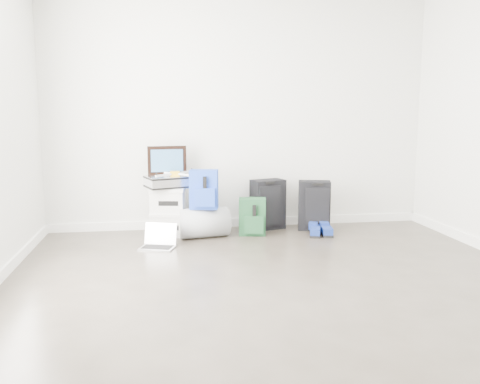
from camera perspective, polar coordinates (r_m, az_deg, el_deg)
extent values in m
plane|color=#332E25|center=(3.83, 5.79, -12.05)|extent=(5.00, 5.00, 0.00)
cube|color=silver|center=(6.03, -0.04, 8.77)|extent=(4.50, 0.02, 2.70)
cube|color=white|center=(6.16, -0.02, -3.41)|extent=(4.50, 0.02, 0.10)
cube|color=silver|center=(5.76, -8.02, -3.69)|extent=(0.41, 0.35, 0.24)
cube|color=silver|center=(5.73, -8.05, -2.37)|extent=(0.43, 0.37, 0.04)
cube|color=silver|center=(5.71, -8.08, -1.03)|extent=(0.41, 0.35, 0.24)
cube|color=silver|center=(5.69, -8.11, 0.32)|extent=(0.43, 0.37, 0.04)
cube|color=#B2B2B7|center=(5.67, -8.13, 1.15)|extent=(0.53, 0.45, 0.13)
cube|color=black|center=(5.75, -8.19, 3.53)|extent=(0.43, 0.08, 0.32)
cube|color=#265F98|center=(5.73, -8.19, 3.51)|extent=(0.36, 0.05, 0.25)
cube|color=gold|center=(5.64, -7.33, 2.06)|extent=(0.11, 0.11, 0.05)
cube|color=white|center=(5.75, -6.34, 2.20)|extent=(0.22, 0.22, 0.02)
cube|color=white|center=(5.74, -8.40, 2.15)|extent=(0.22, 0.22, 0.02)
cube|color=white|center=(5.54, -8.37, 1.90)|extent=(0.22, 0.22, 0.02)
cube|color=white|center=(5.55, -6.23, 1.95)|extent=(0.22, 0.22, 0.02)
cylinder|color=gray|center=(5.62, -4.05, -3.45)|extent=(0.58, 0.42, 0.33)
cube|color=#1B50B5|center=(5.53, -4.07, 0.30)|extent=(0.33, 0.23, 0.42)
cube|color=#1B50B5|center=(5.45, -3.98, -0.60)|extent=(0.23, 0.10, 0.20)
cube|color=black|center=(6.00, 3.13, -1.39)|extent=(0.43, 0.33, 0.59)
cube|color=black|center=(5.88, 3.38, -1.60)|extent=(0.28, 0.12, 0.47)
cube|color=black|center=(5.84, 3.39, 1.05)|extent=(0.12, 0.06, 0.02)
cube|color=#153B1D|center=(5.72, 1.39, -2.77)|extent=(0.33, 0.23, 0.42)
cube|color=#153B1D|center=(5.64, 1.56, -3.68)|extent=(0.23, 0.10, 0.20)
cube|color=black|center=(6.02, 8.32, -1.50)|extent=(0.41, 0.29, 0.58)
cube|color=black|center=(5.90, 8.66, -1.71)|extent=(0.27, 0.10, 0.46)
cube|color=black|center=(5.86, 8.70, 0.87)|extent=(0.13, 0.06, 0.03)
cube|color=black|center=(5.78, 8.45, -4.71)|extent=(0.20, 0.31, 0.03)
cube|color=#193A9B|center=(5.77, 8.46, -4.24)|extent=(0.19, 0.30, 0.07)
cube|color=black|center=(5.82, 9.67, -4.65)|extent=(0.16, 0.31, 0.03)
cube|color=#193A9B|center=(5.81, 9.69, -4.18)|extent=(0.15, 0.29, 0.07)
cylinder|color=gray|center=(6.11, 8.63, -1.45)|extent=(0.18, 0.18, 0.56)
cube|color=#BCBCC1|center=(5.25, -9.27, -6.21)|extent=(0.40, 0.33, 0.02)
cube|color=black|center=(5.25, -9.27, -6.12)|extent=(0.33, 0.24, 0.00)
cube|color=black|center=(5.33, -8.89, -4.64)|extent=(0.32, 0.12, 0.23)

